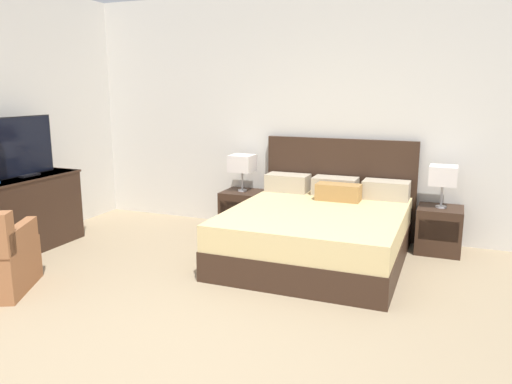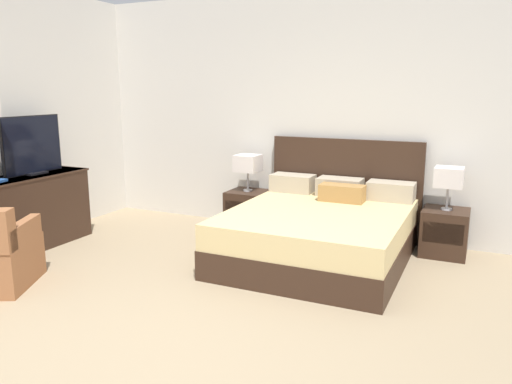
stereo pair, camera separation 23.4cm
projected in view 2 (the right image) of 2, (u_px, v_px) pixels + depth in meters
ground_plane at (155, 354)px, 3.28m from camera, size 9.65×9.65×0.00m
wall_back at (315, 114)px, 5.88m from camera, size 6.92×0.06×2.83m
wall_left at (1, 117)px, 5.34m from camera, size 0.06×5.02×2.83m
bed at (320, 231)px, 5.06m from camera, size 1.75×1.97×1.15m
nightstand_left at (248, 210)px, 6.14m from camera, size 0.46×0.45×0.49m
nightstand_right at (444, 232)px, 5.20m from camera, size 0.46×0.45×0.49m
table_lamp_left at (248, 164)px, 6.02m from camera, size 0.28×0.28×0.44m
table_lamp_right at (449, 178)px, 5.08m from camera, size 0.28×0.28×0.44m
dresser at (33, 210)px, 5.46m from camera, size 0.49×1.26×0.80m
tv at (32, 146)px, 5.37m from camera, size 0.18×0.75×0.63m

